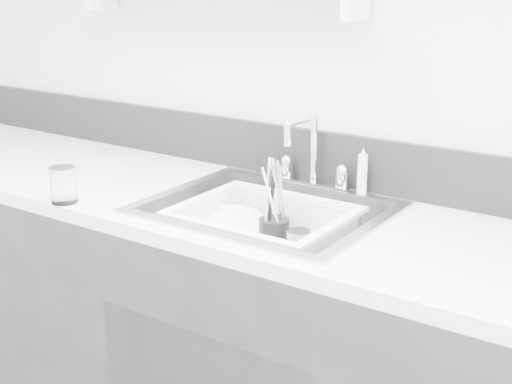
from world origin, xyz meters
The scene contains 12 objects.
counter_run centered at (0.00, 1.19, 0.46)m, with size 3.20×0.62×0.92m.
backsplash centered at (0.00, 1.49, 1.00)m, with size 3.20×0.02×0.16m, color black.
sink centered at (0.00, 1.19, 0.83)m, with size 0.64×0.52×0.20m, color silver, non-canonical shape.
faucet centered at (0.00, 1.44, 0.98)m, with size 0.26×0.18×0.23m.
side_sprayer centered at (0.16, 1.44, 0.99)m, with size 0.03×0.03×0.14m, color white.
wash_tub centered at (0.01, 1.17, 0.84)m, with size 0.45×0.37×0.17m, color white, non-canonical shape.
plate_stack centered at (-0.10, 1.18, 0.80)m, with size 0.28×0.28×0.11m.
utensil_cup centered at (-0.01, 1.24, 0.83)m, with size 0.09×0.09×0.29m.
ladle centered at (-0.09, 1.18, 0.80)m, with size 0.26×0.09×0.08m, color silver, non-canonical shape.
tumbler_in_tub centered at (0.08, 1.23, 0.81)m, with size 0.07×0.07×0.09m, color white.
tumbler_counter centered at (-0.49, 0.91, 0.97)m, with size 0.07×0.07×0.10m, color white.
bowl_small centered at (0.07, 1.12, 0.78)m, with size 0.11×0.11×0.03m, color white.
Camera 1 is at (1.01, -0.34, 1.55)m, focal length 50.00 mm.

